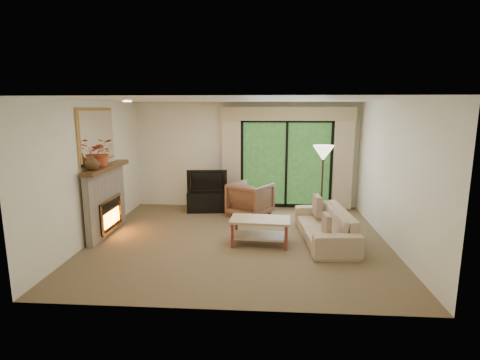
# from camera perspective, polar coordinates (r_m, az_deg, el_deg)

# --- Properties ---
(floor) EXTENTS (5.50, 5.50, 0.00)m
(floor) POSITION_cam_1_polar(r_m,az_deg,el_deg) (7.18, -0.16, -9.11)
(floor) COLOR brown
(floor) RESTS_ON ground
(ceiling) EXTENTS (5.50, 5.50, 0.00)m
(ceiling) POSITION_cam_1_polar(r_m,az_deg,el_deg) (6.74, -0.18, 12.12)
(ceiling) COLOR white
(ceiling) RESTS_ON ground
(wall_back) EXTENTS (5.00, 0.00, 5.00)m
(wall_back) POSITION_cam_1_polar(r_m,az_deg,el_deg) (9.31, 0.91, 3.79)
(wall_back) COLOR #F8EFCD
(wall_back) RESTS_ON ground
(wall_front) EXTENTS (5.00, 0.00, 5.00)m
(wall_front) POSITION_cam_1_polar(r_m,az_deg,el_deg) (4.41, -2.45, -4.38)
(wall_front) COLOR #F8EFCD
(wall_front) RESTS_ON ground
(wall_left) EXTENTS (0.00, 5.00, 5.00)m
(wall_left) POSITION_cam_1_polar(r_m,az_deg,el_deg) (7.55, -21.49, 1.32)
(wall_left) COLOR #F8EFCD
(wall_left) RESTS_ON ground
(wall_right) EXTENTS (0.00, 5.00, 5.00)m
(wall_right) POSITION_cam_1_polar(r_m,az_deg,el_deg) (7.19, 22.25, 0.83)
(wall_right) COLOR #F8EFCD
(wall_right) RESTS_ON ground
(fireplace) EXTENTS (0.24, 1.70, 1.37)m
(fireplace) POSITION_cam_1_polar(r_m,az_deg,el_deg) (7.79, -19.76, -2.89)
(fireplace) COLOR gray
(fireplace) RESTS_ON floor
(mirror) EXTENTS (0.07, 1.45, 1.02)m
(mirror) POSITION_cam_1_polar(r_m,az_deg,el_deg) (7.64, -20.96, 6.39)
(mirror) COLOR #BF8C48
(mirror) RESTS_ON wall_left
(sliding_door) EXTENTS (2.26, 0.10, 2.16)m
(sliding_door) POSITION_cam_1_polar(r_m,az_deg,el_deg) (9.29, 7.07, 2.44)
(sliding_door) COLOR black
(sliding_door) RESTS_ON floor
(curtain_left) EXTENTS (0.45, 0.18, 2.35)m
(curtain_left) POSITION_cam_1_polar(r_m,az_deg,el_deg) (9.19, -1.33, 3.06)
(curtain_left) COLOR #CCB292
(curtain_left) RESTS_ON floor
(curtain_right) EXTENTS (0.45, 0.18, 2.35)m
(curtain_right) POSITION_cam_1_polar(r_m,az_deg,el_deg) (9.34, 15.42, 2.80)
(curtain_right) COLOR #CCB292
(curtain_right) RESTS_ON floor
(cornice) EXTENTS (3.20, 0.24, 0.32)m
(cornice) POSITION_cam_1_polar(r_m,az_deg,el_deg) (9.10, 7.28, 9.98)
(cornice) COLOR tan
(cornice) RESTS_ON wall_back
(media_console) EXTENTS (1.01, 0.54, 0.48)m
(media_console) POSITION_cam_1_polar(r_m,az_deg,el_deg) (9.06, -4.96, -3.28)
(media_console) COLOR black
(media_console) RESTS_ON floor
(tv) EXTENTS (0.96, 0.23, 0.55)m
(tv) POSITION_cam_1_polar(r_m,az_deg,el_deg) (8.95, -5.02, -0.08)
(tv) COLOR black
(tv) RESTS_ON media_console
(armchair) EXTENTS (1.16, 1.17, 0.79)m
(armchair) POSITION_cam_1_polar(r_m,az_deg,el_deg) (8.62, 1.59, -2.94)
(armchair) COLOR brown
(armchair) RESTS_ON floor
(sofa) EXTENTS (0.97, 2.12, 0.60)m
(sofa) POSITION_cam_1_polar(r_m,az_deg,el_deg) (7.23, 12.78, -6.72)
(sofa) COLOR tan
(sofa) RESTS_ON floor
(pillow_near) EXTENTS (0.12, 0.36, 0.35)m
(pillow_near) POSITION_cam_1_polar(r_m,az_deg,el_deg) (6.60, 13.04, -6.58)
(pillow_near) COLOR brown
(pillow_near) RESTS_ON sofa
(pillow_far) EXTENTS (0.14, 0.42, 0.41)m
(pillow_far) POSITION_cam_1_polar(r_m,az_deg,el_deg) (7.73, 11.67, -3.85)
(pillow_far) COLOR brown
(pillow_far) RESTS_ON sofa
(coffee_table) EXTENTS (1.12, 0.67, 0.49)m
(coffee_table) POSITION_cam_1_polar(r_m,az_deg,el_deg) (6.90, 3.07, -7.82)
(coffee_table) COLOR tan
(coffee_table) RESTS_ON floor
(floor_lamp) EXTENTS (0.57, 0.57, 1.68)m
(floor_lamp) POSITION_cam_1_polar(r_m,az_deg,el_deg) (8.24, 12.38, -0.65)
(floor_lamp) COLOR #F5EBC8
(floor_lamp) RESTS_ON floor
(vase) EXTENTS (0.32, 0.32, 0.29)m
(vase) POSITION_cam_1_polar(r_m,az_deg,el_deg) (7.17, -21.66, 2.59)
(vase) COLOR #4D311A
(vase) RESTS_ON fireplace
(branches) EXTENTS (0.59, 0.55, 0.52)m
(branches) POSITION_cam_1_polar(r_m,az_deg,el_deg) (7.55, -20.33, 3.96)
(branches) COLOR #C24A27
(branches) RESTS_ON fireplace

